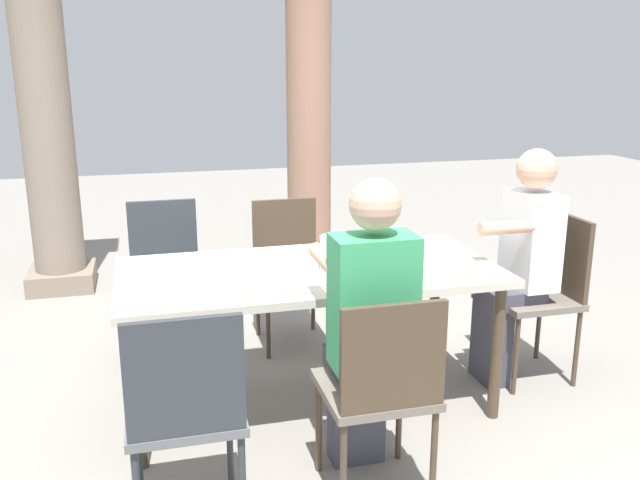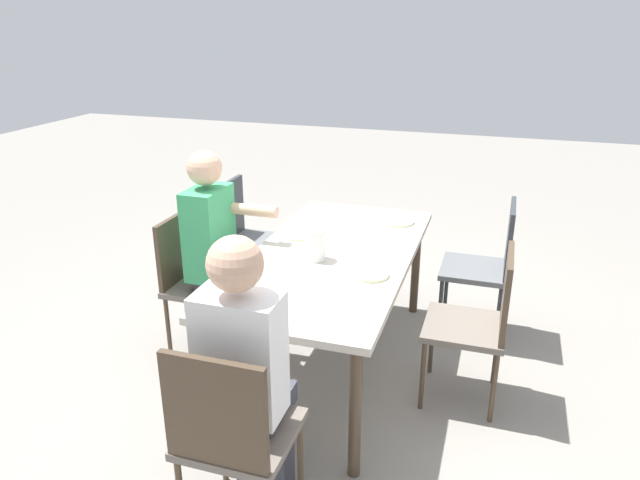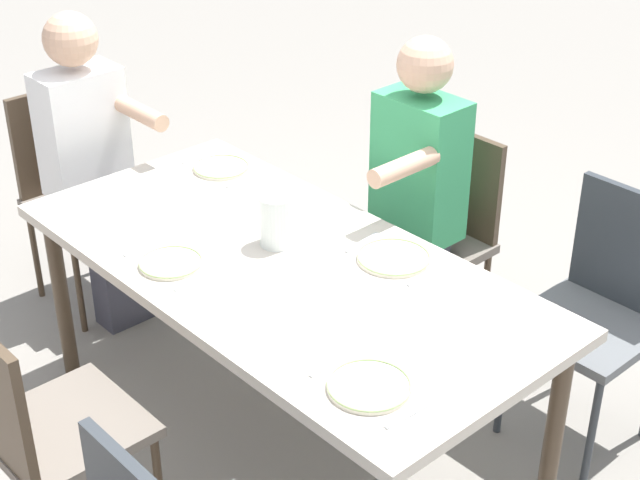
{
  "view_description": "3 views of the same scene",
  "coord_description": "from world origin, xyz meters",
  "px_view_note": "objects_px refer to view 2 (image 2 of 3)",
  "views": [
    {
      "loc": [
        -0.79,
        -3.19,
        1.79
      ],
      "look_at": [
        0.06,
        0.03,
        0.9
      ],
      "focal_mm": 37.95,
      "sensor_mm": 36.0,
      "label": 1
    },
    {
      "loc": [
        3.08,
        0.91,
        2.09
      ],
      "look_at": [
        -0.04,
        -0.08,
        0.83
      ],
      "focal_mm": 33.11,
      "sensor_mm": 36.0,
      "label": 2
    },
    {
      "loc": [
        -2.13,
        1.76,
        2.4
      ],
      "look_at": [
        -0.14,
        -0.05,
        0.88
      ],
      "focal_mm": 54.41,
      "sensor_mm": 36.0,
      "label": 3
    }
  ],
  "objects_px": {
    "chair_west_north": "(488,261)",
    "water_pitcher": "(315,246)",
    "diner_woman_green": "(247,370)",
    "chair_mid_north": "(481,318)",
    "chair_head_east": "(231,431)",
    "plate_2": "(370,274)",
    "chair_west_south": "(246,233)",
    "diner_man_white": "(219,251)",
    "plate_3": "(236,298)",
    "dining_table": "(332,265)",
    "chair_mid_south": "(195,275)",
    "plate_0": "(397,221)",
    "plate_1": "(300,234)"
  },
  "relations": [
    {
      "from": "chair_mid_south",
      "to": "plate_0",
      "type": "distance_m",
      "value": 1.39
    },
    {
      "from": "plate_0",
      "to": "plate_3",
      "type": "distance_m",
      "value": 1.49
    },
    {
      "from": "dining_table",
      "to": "plate_2",
      "type": "xyz_separation_m",
      "value": [
        0.22,
        0.28,
        0.08
      ]
    },
    {
      "from": "chair_mid_north",
      "to": "diner_woman_green",
      "type": "bearing_deg",
      "value": -38.19
    },
    {
      "from": "chair_head_east",
      "to": "diner_woman_green",
      "type": "xyz_separation_m",
      "value": [
        -0.18,
        -0.0,
        0.17
      ]
    },
    {
      "from": "chair_mid_north",
      "to": "water_pitcher",
      "type": "relative_size",
      "value": 5.04
    },
    {
      "from": "plate_1",
      "to": "water_pitcher",
      "type": "xyz_separation_m",
      "value": [
        0.35,
        0.21,
        0.07
      ]
    },
    {
      "from": "chair_west_north",
      "to": "dining_table",
      "type": "bearing_deg",
      "value": -51.79
    },
    {
      "from": "chair_head_east",
      "to": "plate_2",
      "type": "bearing_deg",
      "value": 166.22
    },
    {
      "from": "dining_table",
      "to": "plate_2",
      "type": "relative_size",
      "value": 9.07
    },
    {
      "from": "dining_table",
      "to": "plate_1",
      "type": "bearing_deg",
      "value": -130.94
    },
    {
      "from": "dining_table",
      "to": "chair_mid_north",
      "type": "relative_size",
      "value": 2.1
    },
    {
      "from": "plate_2",
      "to": "water_pitcher",
      "type": "xyz_separation_m",
      "value": [
        -0.13,
        -0.35,
        0.07
      ]
    },
    {
      "from": "chair_mid_south",
      "to": "dining_table",
      "type": "bearing_deg",
      "value": 95.12
    },
    {
      "from": "chair_mid_north",
      "to": "chair_mid_south",
      "type": "height_order",
      "value": "same"
    },
    {
      "from": "chair_mid_north",
      "to": "chair_head_east",
      "type": "relative_size",
      "value": 0.97
    },
    {
      "from": "chair_west_south",
      "to": "plate_3",
      "type": "distance_m",
      "value": 1.54
    },
    {
      "from": "chair_west_north",
      "to": "chair_head_east",
      "type": "distance_m",
      "value": 2.26
    },
    {
      "from": "chair_mid_north",
      "to": "chair_mid_south",
      "type": "distance_m",
      "value": 1.76
    },
    {
      "from": "plate_2",
      "to": "chair_west_south",
      "type": "bearing_deg",
      "value": -128.29
    },
    {
      "from": "chair_west_south",
      "to": "chair_head_east",
      "type": "bearing_deg",
      "value": 22.98
    },
    {
      "from": "chair_mid_north",
      "to": "plate_0",
      "type": "xyz_separation_m",
      "value": [
        -0.76,
        -0.62,
        0.24
      ]
    },
    {
      "from": "chair_head_east",
      "to": "plate_3",
      "type": "xyz_separation_m",
      "value": [
        -0.68,
        -0.29,
        0.22
      ]
    },
    {
      "from": "diner_woman_green",
      "to": "plate_3",
      "type": "xyz_separation_m",
      "value": [
        -0.5,
        -0.29,
        0.05
      ]
    },
    {
      "from": "chair_mid_south",
      "to": "plate_0",
      "type": "bearing_deg",
      "value": 123.59
    },
    {
      "from": "dining_table",
      "to": "plate_3",
      "type": "bearing_deg",
      "value": -22.22
    },
    {
      "from": "plate_1",
      "to": "water_pitcher",
      "type": "relative_size",
      "value": 1.35
    },
    {
      "from": "water_pitcher",
      "to": "chair_west_north",
      "type": "bearing_deg",
      "value": 129.83
    },
    {
      "from": "diner_man_white",
      "to": "plate_3",
      "type": "distance_m",
      "value": 0.75
    },
    {
      "from": "diner_man_white",
      "to": "plate_0",
      "type": "relative_size",
      "value": 5.77
    },
    {
      "from": "chair_mid_north",
      "to": "plate_0",
      "type": "distance_m",
      "value": 1.01
    },
    {
      "from": "plate_2",
      "to": "diner_woman_green",
      "type": "bearing_deg",
      "value": -16.32
    },
    {
      "from": "diner_man_white",
      "to": "plate_2",
      "type": "bearing_deg",
      "value": 81.38
    },
    {
      "from": "plate_0",
      "to": "plate_2",
      "type": "xyz_separation_m",
      "value": [
        0.9,
        0.02,
        0.0
      ]
    },
    {
      "from": "diner_man_white",
      "to": "plate_3",
      "type": "height_order",
      "value": "diner_man_white"
    },
    {
      "from": "chair_mid_north",
      "to": "plate_3",
      "type": "xyz_separation_m",
      "value": [
        0.63,
        -1.17,
        0.24
      ]
    },
    {
      "from": "plate_0",
      "to": "plate_1",
      "type": "relative_size",
      "value": 0.95
    },
    {
      "from": "diner_woman_green",
      "to": "water_pitcher",
      "type": "bearing_deg",
      "value": -176.58
    },
    {
      "from": "chair_mid_south",
      "to": "plate_2",
      "type": "xyz_separation_m",
      "value": [
        0.15,
        1.16,
        0.23
      ]
    },
    {
      "from": "chair_mid_south",
      "to": "plate_0",
      "type": "relative_size",
      "value": 3.93
    },
    {
      "from": "chair_mid_north",
      "to": "dining_table",
      "type": "bearing_deg",
      "value": -95.11
    },
    {
      "from": "plate_3",
      "to": "plate_1",
      "type": "bearing_deg",
      "value": 179.75
    },
    {
      "from": "chair_mid_south",
      "to": "chair_west_north",
      "type": "bearing_deg",
      "value": 113.7
    },
    {
      "from": "chair_west_north",
      "to": "water_pitcher",
      "type": "distance_m",
      "value": 1.27
    },
    {
      "from": "chair_west_south",
      "to": "chair_head_east",
      "type": "distance_m",
      "value": 2.26
    },
    {
      "from": "diner_woman_green",
      "to": "water_pitcher",
      "type": "height_order",
      "value": "diner_woman_green"
    },
    {
      "from": "chair_mid_south",
      "to": "diner_man_white",
      "type": "height_order",
      "value": "diner_man_white"
    },
    {
      "from": "diner_woman_green",
      "to": "plate_2",
      "type": "relative_size",
      "value": 6.28
    },
    {
      "from": "chair_mid_south",
      "to": "plate_0",
      "type": "height_order",
      "value": "chair_mid_south"
    },
    {
      "from": "chair_west_north",
      "to": "plate_1",
      "type": "relative_size",
      "value": 3.85
    }
  ]
}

